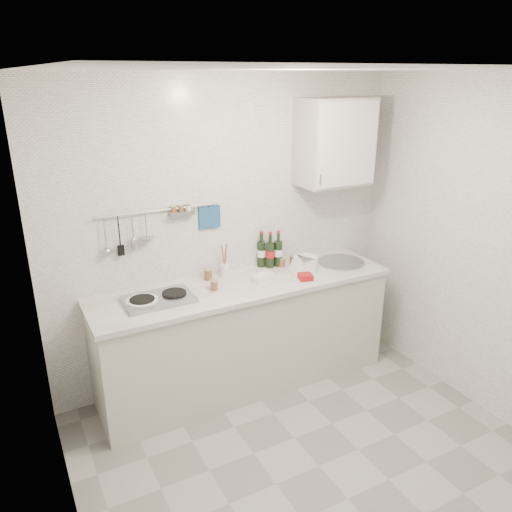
{
  "coord_description": "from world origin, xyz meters",
  "views": [
    {
      "loc": [
        -1.62,
        -2.14,
        2.48
      ],
      "look_at": [
        -0.0,
        0.9,
        1.21
      ],
      "focal_mm": 35.0,
      "sensor_mm": 36.0,
      "label": 1
    }
  ],
  "objects_px": {
    "plate_stack_hob": "(142,302)",
    "plate_stack_sink": "(304,264)",
    "wall_cabinet": "(335,142)",
    "utensil_crock": "(225,269)",
    "wine_bottles": "(270,249)"
  },
  "relations": [
    {
      "from": "wine_bottles",
      "to": "utensil_crock",
      "type": "relative_size",
      "value": 1.08
    },
    {
      "from": "wall_cabinet",
      "to": "plate_stack_hob",
      "type": "distance_m",
      "value": 2.0
    },
    {
      "from": "plate_stack_hob",
      "to": "wall_cabinet",
      "type": "bearing_deg",
      "value": 3.99
    },
    {
      "from": "plate_stack_sink",
      "to": "wine_bottles",
      "type": "bearing_deg",
      "value": 137.11
    },
    {
      "from": "wine_bottles",
      "to": "plate_stack_hob",
      "type": "bearing_deg",
      "value": -169.32
    },
    {
      "from": "plate_stack_hob",
      "to": "wine_bottles",
      "type": "distance_m",
      "value": 1.21
    },
    {
      "from": "plate_stack_hob",
      "to": "utensil_crock",
      "type": "relative_size",
      "value": 0.86
    },
    {
      "from": "plate_stack_hob",
      "to": "plate_stack_sink",
      "type": "distance_m",
      "value": 1.4
    },
    {
      "from": "plate_stack_hob",
      "to": "plate_stack_sink",
      "type": "height_order",
      "value": "plate_stack_sink"
    },
    {
      "from": "utensil_crock",
      "to": "plate_stack_hob",
      "type": "bearing_deg",
      "value": -165.01
    },
    {
      "from": "wall_cabinet",
      "to": "plate_stack_sink",
      "type": "relative_size",
      "value": 2.63
    },
    {
      "from": "plate_stack_hob",
      "to": "plate_stack_sink",
      "type": "relative_size",
      "value": 0.93
    },
    {
      "from": "wall_cabinet",
      "to": "plate_stack_sink",
      "type": "bearing_deg",
      "value": -162.87
    },
    {
      "from": "plate_stack_sink",
      "to": "utensil_crock",
      "type": "bearing_deg",
      "value": 164.56
    },
    {
      "from": "plate_stack_sink",
      "to": "utensil_crock",
      "type": "height_order",
      "value": "utensil_crock"
    }
  ]
}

